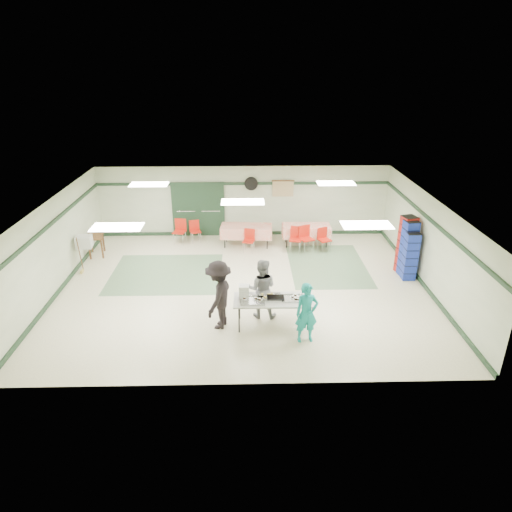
{
  "coord_description": "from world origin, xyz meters",
  "views": [
    {
      "loc": [
        0.07,
        -12.33,
        6.39
      ],
      "look_at": [
        0.36,
        -0.3,
        1.15
      ],
      "focal_mm": 32.0,
      "sensor_mm": 36.0,
      "label": 1
    }
  ],
  "objects_px": {
    "chair_d": "(249,238)",
    "volunteer_grey": "(262,289)",
    "crate_stack_blue_a": "(408,249)",
    "volunteer_teal": "(307,313)",
    "chair_a": "(306,236)",
    "chair_loose_a": "(195,229)",
    "dining_table_a": "(306,230)",
    "volunteer_dark": "(219,295)",
    "dining_table_b": "(246,231)",
    "crate_stack_blue_b": "(410,256)",
    "crate_stack_red": "(406,245)",
    "serving_table": "(274,301)",
    "chair_loose_b": "(180,229)",
    "printer_table": "(96,238)",
    "chair_c": "(323,237)",
    "chair_b": "(296,236)",
    "office_printer": "(84,242)",
    "broom": "(80,254)"
  },
  "relations": [
    {
      "from": "volunteer_teal",
      "to": "chair_a",
      "type": "xyz_separation_m",
      "value": [
        0.69,
        5.68,
        -0.19
      ]
    },
    {
      "from": "volunteer_dark",
      "to": "dining_table_a",
      "type": "height_order",
      "value": "volunteer_dark"
    },
    {
      "from": "printer_table",
      "to": "broom",
      "type": "bearing_deg",
      "value": -104.95
    },
    {
      "from": "chair_loose_a",
      "to": "office_printer",
      "type": "height_order",
      "value": "office_printer"
    },
    {
      "from": "volunteer_grey",
      "to": "office_printer",
      "type": "xyz_separation_m",
      "value": [
        -5.63,
        3.16,
        0.11
      ]
    },
    {
      "from": "dining_table_b",
      "to": "chair_d",
      "type": "distance_m",
      "value": 0.58
    },
    {
      "from": "dining_table_a",
      "to": "broom",
      "type": "distance_m",
      "value": 7.84
    },
    {
      "from": "serving_table",
      "to": "chair_a",
      "type": "distance_m",
      "value": 5.16
    },
    {
      "from": "dining_table_b",
      "to": "chair_c",
      "type": "distance_m",
      "value": 2.81
    },
    {
      "from": "chair_c",
      "to": "crate_stack_blue_b",
      "type": "xyz_separation_m",
      "value": [
        2.3,
        -2.34,
        0.25
      ]
    },
    {
      "from": "dining_table_a",
      "to": "chair_loose_a",
      "type": "height_order",
      "value": "chair_loose_a"
    },
    {
      "from": "serving_table",
      "to": "crate_stack_blue_b",
      "type": "relative_size",
      "value": 1.33
    },
    {
      "from": "volunteer_teal",
      "to": "volunteer_dark",
      "type": "xyz_separation_m",
      "value": [
        -2.14,
        0.7,
        0.14
      ]
    },
    {
      "from": "volunteer_teal",
      "to": "dining_table_a",
      "type": "relative_size",
      "value": 0.88
    },
    {
      "from": "volunteer_grey",
      "to": "chair_loose_b",
      "type": "bearing_deg",
      "value": -54.32
    },
    {
      "from": "chair_loose_b",
      "to": "printer_table",
      "type": "relative_size",
      "value": 1.05
    },
    {
      "from": "chair_d",
      "to": "crate_stack_blue_b",
      "type": "xyz_separation_m",
      "value": [
        4.96,
        -2.34,
        0.26
      ]
    },
    {
      "from": "volunteer_teal",
      "to": "chair_c",
      "type": "bearing_deg",
      "value": 68.05
    },
    {
      "from": "chair_d",
      "to": "broom",
      "type": "distance_m",
      "value": 5.66
    },
    {
      "from": "crate_stack_blue_b",
      "to": "printer_table",
      "type": "relative_size",
      "value": 1.75
    },
    {
      "from": "office_printer",
      "to": "volunteer_grey",
      "type": "bearing_deg",
      "value": -35.01
    },
    {
      "from": "chair_loose_b",
      "to": "crate_stack_red",
      "type": "distance_m",
      "value": 8.0
    },
    {
      "from": "chair_b",
      "to": "chair_loose_a",
      "type": "bearing_deg",
      "value": 175.49
    },
    {
      "from": "crate_stack_blue_a",
      "to": "crate_stack_blue_b",
      "type": "relative_size",
      "value": 1.19
    },
    {
      "from": "crate_stack_blue_a",
      "to": "crate_stack_blue_b",
      "type": "distance_m",
      "value": 0.3
    },
    {
      "from": "dining_table_a",
      "to": "broom",
      "type": "bearing_deg",
      "value": -163.08
    },
    {
      "from": "chair_d",
      "to": "broom",
      "type": "bearing_deg",
      "value": -150.88
    },
    {
      "from": "dining_table_b",
      "to": "crate_stack_red",
      "type": "bearing_deg",
      "value": -21.89
    },
    {
      "from": "serving_table",
      "to": "chair_d",
      "type": "xyz_separation_m",
      "value": [
        -0.58,
        4.95,
        -0.21
      ]
    },
    {
      "from": "chair_d",
      "to": "volunteer_grey",
      "type": "bearing_deg",
      "value": -73.86
    },
    {
      "from": "volunteer_teal",
      "to": "dining_table_a",
      "type": "distance_m",
      "value": 6.29
    },
    {
      "from": "chair_a",
      "to": "printer_table",
      "type": "xyz_separation_m",
      "value": [
        -7.36,
        -0.22,
        0.05
      ]
    },
    {
      "from": "volunteer_teal",
      "to": "chair_d",
      "type": "bearing_deg",
      "value": 94.41
    },
    {
      "from": "dining_table_a",
      "to": "crate_stack_blue_a",
      "type": "distance_m",
      "value": 3.91
    },
    {
      "from": "dining_table_b",
      "to": "chair_b",
      "type": "relative_size",
      "value": 2.11
    },
    {
      "from": "chair_loose_a",
      "to": "dining_table_b",
      "type": "bearing_deg",
      "value": -31.51
    },
    {
      "from": "volunteer_teal",
      "to": "chair_loose_a",
      "type": "height_order",
      "value": "volunteer_teal"
    },
    {
      "from": "serving_table",
      "to": "broom",
      "type": "bearing_deg",
      "value": 151.5
    },
    {
      "from": "volunteer_teal",
      "to": "crate_stack_blue_a",
      "type": "xyz_separation_m",
      "value": [
        3.63,
        3.59,
        0.15
      ]
    },
    {
      "from": "chair_a",
      "to": "crate_stack_blue_a",
      "type": "height_order",
      "value": "crate_stack_blue_a"
    },
    {
      "from": "dining_table_a",
      "to": "chair_d",
      "type": "relative_size",
      "value": 2.11
    },
    {
      "from": "dining_table_a",
      "to": "dining_table_b",
      "type": "relative_size",
      "value": 0.92
    },
    {
      "from": "volunteer_grey",
      "to": "chair_loose_a",
      "type": "distance_m",
      "value": 6.0
    },
    {
      "from": "chair_loose_a",
      "to": "office_printer",
      "type": "relative_size",
      "value": 1.66
    },
    {
      "from": "serving_table",
      "to": "volunteer_dark",
      "type": "height_order",
      "value": "volunteer_dark"
    },
    {
      "from": "dining_table_b",
      "to": "crate_stack_blue_b",
      "type": "height_order",
      "value": "crate_stack_blue_b"
    },
    {
      "from": "volunteer_teal",
      "to": "crate_stack_blue_b",
      "type": "bearing_deg",
      "value": 33.77
    },
    {
      "from": "crate_stack_red",
      "to": "crate_stack_blue_a",
      "type": "bearing_deg",
      "value": -90.0
    },
    {
      "from": "crate_stack_blue_a",
      "to": "volunteer_teal",
      "type": "bearing_deg",
      "value": -135.31
    },
    {
      "from": "chair_loose_b",
      "to": "crate_stack_blue_b",
      "type": "height_order",
      "value": "crate_stack_blue_b"
    }
  ]
}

